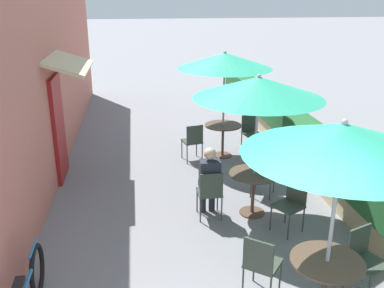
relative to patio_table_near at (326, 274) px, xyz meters
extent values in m
cube|color=#C66B5B|center=(-3.79, 5.24, 1.53)|extent=(0.24, 13.97, 4.20)
cube|color=maroon|center=(-3.63, 4.55, 0.48)|extent=(0.08, 0.96, 2.10)
cube|color=beige|center=(-3.32, 4.55, 1.78)|extent=(0.78, 1.80, 0.30)
cube|color=tan|center=(1.51, 5.14, -0.34)|extent=(0.44, 12.97, 0.45)
cube|color=#235B2D|center=(1.51, 5.14, 0.16)|extent=(0.60, 12.32, 0.56)
cylinder|color=brown|center=(0.00, 0.00, -0.19)|extent=(0.06, 0.06, 0.74)
cylinder|color=brown|center=(0.00, 0.00, 0.17)|extent=(0.84, 0.84, 0.02)
cylinder|color=#B7B7BC|center=(0.00, 0.00, 0.60)|extent=(0.04, 0.04, 2.34)
cone|color=#2DAD84|center=(0.00, 0.00, 1.65)|extent=(2.09, 2.09, 0.34)
sphere|color=#B7B7BC|center=(0.00, 0.00, 1.83)|extent=(0.07, 0.07, 0.07)
cube|color=#384238|center=(-0.60, 0.46, -0.12)|extent=(0.56, 0.56, 0.04)
cube|color=#384238|center=(-0.71, 0.32, 0.09)|extent=(0.32, 0.26, 0.42)
cylinder|color=#384238|center=(-0.35, 0.50, -0.34)|extent=(0.02, 0.02, 0.45)
cylinder|color=#384238|center=(-0.63, 0.72, -0.34)|extent=(0.02, 0.02, 0.45)
cylinder|color=#384238|center=(-0.85, 0.43, -0.34)|extent=(0.02, 0.02, 0.45)
cube|color=#384238|center=(0.70, 0.29, -0.12)|extent=(0.52, 0.52, 0.04)
cube|color=#384238|center=(0.63, 0.46, 0.09)|extent=(0.36, 0.17, 0.42)
cylinder|color=#384238|center=(0.47, 0.39, -0.34)|extent=(0.02, 0.02, 0.45)
cylinder|color=#384238|center=(0.80, 0.52, -0.34)|extent=(0.02, 0.02, 0.45)
cylinder|color=brown|center=(-0.16, 2.52, -0.56)|extent=(0.44, 0.44, 0.02)
cylinder|color=brown|center=(-0.16, 2.52, -0.19)|extent=(0.06, 0.06, 0.74)
cylinder|color=brown|center=(-0.16, 2.52, 0.17)|extent=(0.84, 0.84, 0.02)
cylinder|color=#B7B7BC|center=(-0.16, 2.52, 0.60)|extent=(0.04, 0.04, 2.34)
cone|color=#2DAD84|center=(-0.16, 2.52, 1.65)|extent=(2.09, 2.09, 0.34)
sphere|color=#B7B7BC|center=(-0.16, 2.52, 1.83)|extent=(0.07, 0.07, 0.07)
cube|color=#384238|center=(0.21, 3.18, -0.12)|extent=(0.55, 0.55, 0.04)
cube|color=#384238|center=(0.05, 3.27, 0.09)|extent=(0.21, 0.35, 0.42)
cylinder|color=#384238|center=(0.28, 2.93, -0.34)|extent=(0.02, 0.02, 0.45)
cylinder|color=#384238|center=(0.46, 3.25, -0.34)|extent=(0.02, 0.02, 0.45)
cylinder|color=#384238|center=(-0.03, 3.11, -0.34)|extent=(0.02, 0.02, 0.45)
cylinder|color=#384238|center=(0.15, 3.42, -0.34)|extent=(0.02, 0.02, 0.45)
cube|color=#384238|center=(-0.92, 2.51, -0.12)|extent=(0.40, 0.40, 0.04)
cube|color=#384238|center=(-0.92, 2.33, 0.09)|extent=(0.38, 0.03, 0.42)
cylinder|color=#384238|center=(-0.74, 2.69, -0.34)|extent=(0.02, 0.02, 0.45)
cylinder|color=#384238|center=(-1.10, 2.69, -0.34)|extent=(0.02, 0.02, 0.45)
cylinder|color=#384238|center=(-0.74, 2.33, -0.34)|extent=(0.02, 0.02, 0.45)
cylinder|color=#384238|center=(-1.10, 2.33, -0.34)|extent=(0.02, 0.02, 0.45)
cylinder|color=#23232D|center=(-0.84, 2.69, -0.33)|extent=(0.11, 0.11, 0.47)
cylinder|color=#23232D|center=(-1.00, 2.69, -0.33)|extent=(0.11, 0.11, 0.47)
cube|color=#23232D|center=(-0.92, 2.60, -0.04)|extent=(0.30, 0.36, 0.12)
cube|color=#282D38|center=(-0.92, 2.49, 0.21)|extent=(0.34, 0.22, 0.50)
sphere|color=beige|center=(-0.92, 2.51, 0.58)|extent=(0.20, 0.20, 0.20)
cube|color=#384238|center=(0.22, 1.86, -0.12)|extent=(0.55, 0.55, 0.04)
cube|color=#384238|center=(0.38, 1.96, 0.09)|extent=(0.22, 0.34, 0.42)
cylinder|color=#384238|center=(-0.02, 1.93, -0.34)|extent=(0.02, 0.02, 0.45)
cylinder|color=#384238|center=(0.16, 1.62, -0.34)|extent=(0.02, 0.02, 0.45)
cylinder|color=#384238|center=(0.29, 2.11, -0.34)|extent=(0.02, 0.02, 0.45)
cylinder|color=#384238|center=(0.47, 1.80, -0.34)|extent=(0.02, 0.02, 0.45)
cylinder|color=#232328|center=(-0.06, 2.47, 0.23)|extent=(0.07, 0.07, 0.09)
cylinder|color=brown|center=(-0.12, 5.29, -0.56)|extent=(0.44, 0.44, 0.02)
cylinder|color=brown|center=(-0.12, 5.29, -0.19)|extent=(0.06, 0.06, 0.74)
cylinder|color=brown|center=(-0.12, 5.29, 0.17)|extent=(0.84, 0.84, 0.02)
cylinder|color=#B7B7BC|center=(-0.12, 5.29, 0.60)|extent=(0.04, 0.04, 2.34)
cone|color=#2DAD84|center=(-0.12, 5.29, 1.65)|extent=(2.09, 2.09, 0.34)
sphere|color=#B7B7BC|center=(-0.12, 5.29, 1.83)|extent=(0.07, 0.07, 0.07)
cube|color=#384238|center=(-0.87, 5.13, -0.12)|extent=(0.48, 0.48, 0.04)
cube|color=#384238|center=(-0.83, 4.95, 0.09)|extent=(0.38, 0.11, 0.42)
cylinder|color=#384238|center=(-0.73, 5.34, -0.34)|extent=(0.02, 0.02, 0.45)
cylinder|color=#384238|center=(-1.08, 5.26, -0.34)|extent=(0.02, 0.02, 0.45)
cylinder|color=#384238|center=(-0.65, 4.99, -0.34)|extent=(0.02, 0.02, 0.45)
cylinder|color=#384238|center=(-1.00, 4.91, -0.34)|extent=(0.02, 0.02, 0.45)
cube|color=#384238|center=(0.62, 5.46, -0.12)|extent=(0.48, 0.48, 0.04)
cube|color=#384238|center=(0.58, 5.64, 0.09)|extent=(0.38, 0.11, 0.42)
cylinder|color=#384238|center=(0.48, 5.24, -0.34)|extent=(0.02, 0.02, 0.45)
cylinder|color=#384238|center=(0.83, 5.32, -0.34)|extent=(0.02, 0.02, 0.45)
cylinder|color=#384238|center=(0.40, 5.59, -0.34)|extent=(0.02, 0.02, 0.45)
cylinder|color=#384238|center=(0.76, 5.67, -0.34)|extent=(0.02, 0.02, 0.45)
torus|color=black|center=(-3.41, 0.88, -0.24)|extent=(0.07, 0.66, 0.66)
cylinder|color=#236BA8|center=(-3.40, 0.36, -0.06)|extent=(0.05, 0.81, 0.04)
cube|color=black|center=(-3.39, 0.07, 0.16)|extent=(0.10, 0.22, 0.05)
cylinder|color=#236BA8|center=(-3.41, 0.83, 0.11)|extent=(0.04, 0.46, 0.03)
camera|label=1|loc=(-2.08, -3.88, 3.07)|focal=40.00mm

